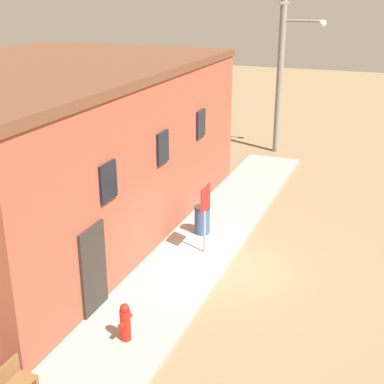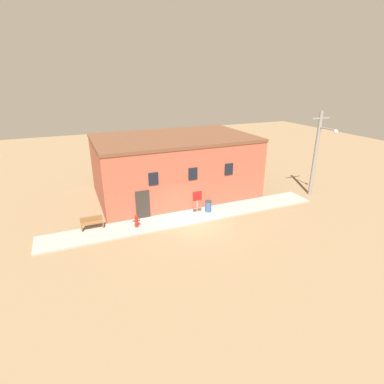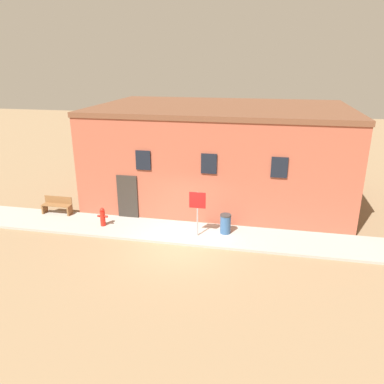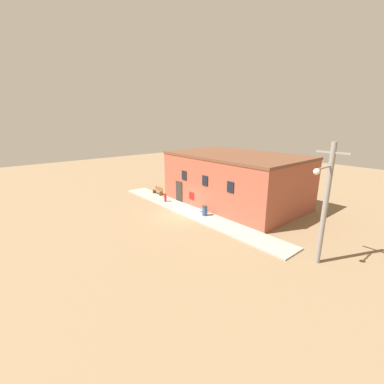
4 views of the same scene
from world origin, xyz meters
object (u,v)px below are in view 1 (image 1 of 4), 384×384
at_px(trash_bin, 202,220).
at_px(utility_pole, 283,69).
at_px(stop_sign, 205,206).
at_px(fire_hydrant, 125,322).

bearing_deg(trash_bin, utility_pole, -0.58).
bearing_deg(trash_bin, stop_sign, -156.05).
distance_m(trash_bin, utility_pole, 10.47).
bearing_deg(stop_sign, fire_hydrant, 177.86).
bearing_deg(utility_pole, trash_bin, 179.42).
relative_size(stop_sign, trash_bin, 2.28).
relative_size(fire_hydrant, stop_sign, 0.44).
bearing_deg(fire_hydrant, trash_bin, 3.55).
bearing_deg(utility_pole, fire_hydrant, -179.09).
bearing_deg(stop_sign, trash_bin, 23.95).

